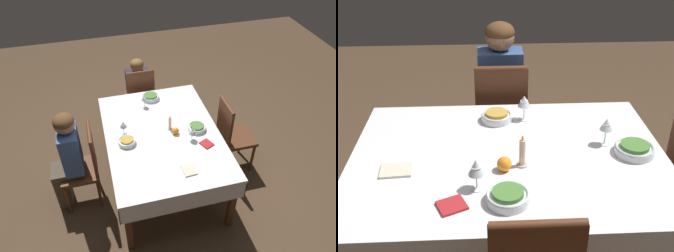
# 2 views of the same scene
# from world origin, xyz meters

# --- Properties ---
(ground_plane) EXTENTS (8.00, 8.00, 0.00)m
(ground_plane) POSITION_xyz_m (0.00, 0.00, 0.00)
(ground_plane) COLOR #4C3826
(dining_table) EXTENTS (1.58, 1.14, 0.73)m
(dining_table) POSITION_xyz_m (0.00, 0.00, 0.66)
(dining_table) COLOR silver
(dining_table) RESTS_ON ground_plane
(chair_south) EXTENTS (0.37, 0.37, 0.93)m
(chair_south) POSITION_xyz_m (0.01, -0.81, 0.51)
(chair_south) COLOR #562D19
(chair_south) RESTS_ON ground_plane
(chair_west) EXTENTS (0.37, 0.37, 0.93)m
(chair_west) POSITION_xyz_m (-1.03, -0.04, 0.51)
(chair_west) COLOR #562D19
(chair_west) RESTS_ON ground_plane
(chair_north) EXTENTS (0.37, 0.37, 0.93)m
(chair_north) POSITION_xyz_m (-0.06, 0.81, 0.51)
(chair_north) COLOR #562D19
(chair_north) RESTS_ON ground_plane
(person_adult_denim) EXTENTS (0.30, 0.34, 1.16)m
(person_adult_denim) POSITION_xyz_m (0.01, -0.96, 0.66)
(person_adult_denim) COLOR #4C4233
(person_adult_denim) RESTS_ON ground_plane
(person_child_dark) EXTENTS (0.33, 0.30, 0.98)m
(person_child_dark) POSITION_xyz_m (-1.19, -0.04, 0.54)
(person_child_dark) COLOR #383342
(person_child_dark) RESTS_ON ground_plane
(bowl_south) EXTENTS (0.18, 0.18, 0.06)m
(bowl_south) POSITION_xyz_m (0.05, -0.37, 0.76)
(bowl_south) COLOR silver
(bowl_south) RESTS_ON dining_table
(wine_glass_south) EXTENTS (0.07, 0.07, 0.15)m
(wine_glass_south) POSITION_xyz_m (-0.11, -0.37, 0.84)
(wine_glass_south) COLOR white
(wine_glass_south) RESTS_ON dining_table
(bowl_west) EXTENTS (0.20, 0.20, 0.06)m
(bowl_west) POSITION_xyz_m (-0.63, 0.02, 0.76)
(bowl_west) COLOR silver
(bowl_west) RESTS_ON dining_table
(wine_glass_west) EXTENTS (0.07, 0.07, 0.15)m
(wine_glass_west) POSITION_xyz_m (-0.50, -0.08, 0.84)
(wine_glass_west) COLOR white
(wine_glass_west) RESTS_ON dining_table
(bowl_north) EXTENTS (0.19, 0.19, 0.06)m
(bowl_north) POSITION_xyz_m (0.02, 0.36, 0.76)
(bowl_north) COLOR silver
(bowl_north) RESTS_ON dining_table
(wine_glass_north) EXTENTS (0.07, 0.07, 0.15)m
(wine_glass_north) POSITION_xyz_m (0.16, 0.26, 0.84)
(wine_glass_north) COLOR white
(wine_glass_north) RESTS_ON dining_table
(candle_centerpiece) EXTENTS (0.05, 0.05, 0.17)m
(candle_centerpiece) POSITION_xyz_m (-0.06, 0.09, 0.79)
(candle_centerpiece) COLOR beige
(candle_centerpiece) RESTS_ON dining_table
(orange_fruit) EXTENTS (0.07, 0.07, 0.07)m
(orange_fruit) POSITION_xyz_m (0.03, 0.13, 0.77)
(orange_fruit) COLOR orange
(orange_fruit) RESTS_ON dining_table
(napkin_red_folded) EXTENTS (0.15, 0.14, 0.01)m
(napkin_red_folded) POSITION_xyz_m (0.26, 0.38, 0.74)
(napkin_red_folded) COLOR #AD2328
(napkin_red_folded) RESTS_ON dining_table
(napkin_spare_side) EXTENTS (0.15, 0.13, 0.01)m
(napkin_spare_side) POSITION_xyz_m (0.54, 0.11, 0.74)
(napkin_spare_side) COLOR beige
(napkin_spare_side) RESTS_ON dining_table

